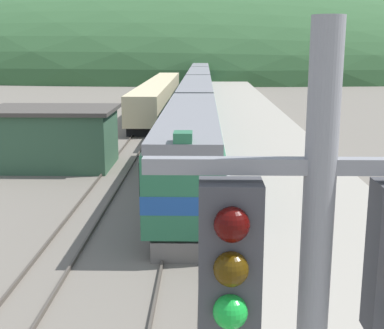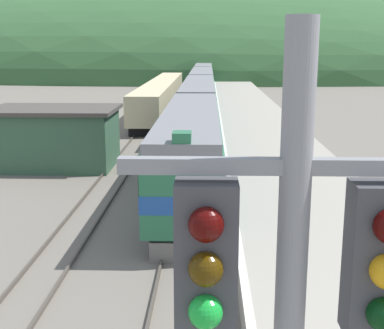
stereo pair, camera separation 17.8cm
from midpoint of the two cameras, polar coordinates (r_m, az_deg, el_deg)
The scene contains 10 objects.
track_main at distance 72.33m, azimuth 0.67°, elevation 6.72°, with size 1.52×180.00×0.16m.
track_siding at distance 72.53m, azimuth -2.98°, elevation 6.72°, with size 1.52×180.00×0.16m.
platform at distance 52.60m, azimuth 6.12°, elevation 4.87°, with size 6.74×140.00×1.01m.
distant_hills at distance 146.84m, azimuth 1.02°, elevation 9.71°, with size 215.73×97.08×44.98m.
station_shed at distance 34.71m, azimuth -14.81°, elevation 2.83°, with size 7.95×5.49×3.74m.
express_train_lead_car at distance 27.54m, azimuth -0.40°, elevation 1.74°, with size 2.99×19.37×4.65m.
carriage_second at distance 49.17m, azimuth 0.37°, elevation 6.56°, with size 2.98×22.11×4.29m.
carriage_third at distance 72.07m, azimuth 0.68°, elevation 8.50°, with size 2.98×22.11×4.29m.
carriage_fourth at distance 95.01m, azimuth 0.84°, elevation 9.51°, with size 2.98×22.11×4.29m.
siding_train at distance 63.03m, azimuth -3.63°, elevation 7.37°, with size 2.90×38.33×3.43m.
Camera 1 is at (0.73, -1.94, 7.56)m, focal length 50.00 mm.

